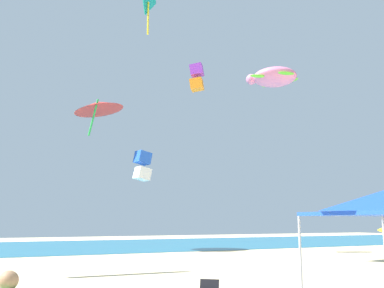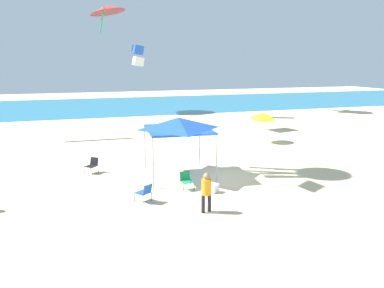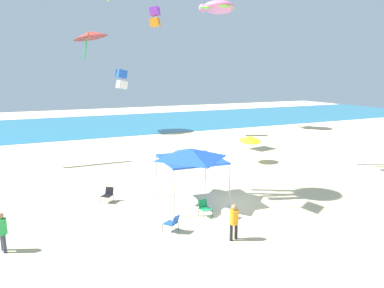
# 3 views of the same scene
# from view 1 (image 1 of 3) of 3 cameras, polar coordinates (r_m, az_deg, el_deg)

# --- Properties ---
(ocean_strip) EXTENTS (120.00, 23.02, 0.02)m
(ocean_strip) POSITION_cam_1_polar(r_m,az_deg,el_deg) (44.17, -11.74, -12.55)
(ocean_strip) COLOR teal
(ocean_strip) RESTS_ON ground
(kite_box_purple) EXTENTS (1.42, 1.40, 2.13)m
(kite_box_purple) POSITION_cam_1_polar(r_m,az_deg,el_deg) (35.30, 0.61, 8.48)
(kite_box_purple) COLOR purple
(kite_turtle_pink) EXTENTS (5.21, 5.22, 1.90)m
(kite_turtle_pink) POSITION_cam_1_polar(r_m,az_deg,el_deg) (42.36, 10.35, 8.35)
(kite_turtle_pink) COLOR pink
(kite_delta_red) EXTENTS (5.57, 5.54, 3.62)m
(kite_delta_red) POSITION_cam_1_polar(r_m,az_deg,el_deg) (38.52, -11.86, 4.75)
(kite_delta_red) COLOR red
(kite_box_blue) EXTENTS (1.34, 1.21, 2.37)m
(kite_box_blue) POSITION_cam_1_polar(r_m,az_deg,el_deg) (35.36, -6.34, -2.78)
(kite_box_blue) COLOR blue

